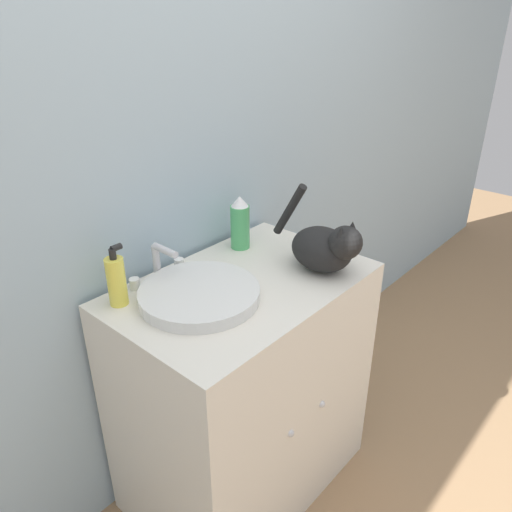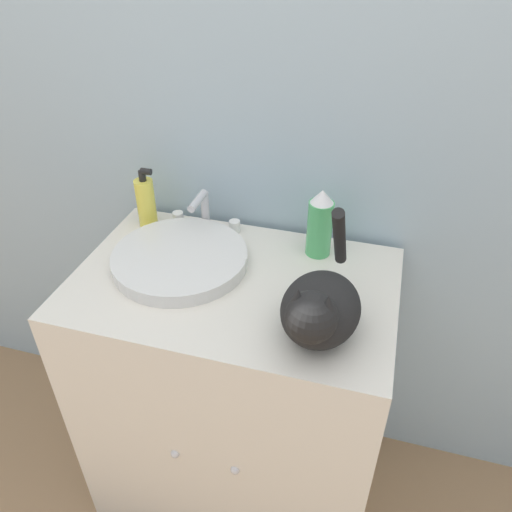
% 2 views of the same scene
% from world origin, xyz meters
% --- Properties ---
extents(wall_back, '(6.00, 0.05, 2.50)m').
position_xyz_m(wall_back, '(0.00, 0.58, 1.25)').
color(wall_back, '#9EB7C6').
rests_on(wall_back, ground_plane).
extents(vanity_cabinet, '(0.82, 0.55, 0.86)m').
position_xyz_m(vanity_cabinet, '(0.00, 0.27, 0.43)').
color(vanity_cabinet, silver).
rests_on(vanity_cabinet, ground_plane).
extents(sink_basin, '(0.36, 0.36, 0.04)m').
position_xyz_m(sink_basin, '(-0.16, 0.29, 0.88)').
color(sink_basin, silver).
rests_on(sink_basin, vanity_cabinet).
extents(faucet, '(0.21, 0.11, 0.12)m').
position_xyz_m(faucet, '(-0.16, 0.48, 0.92)').
color(faucet, silver).
rests_on(faucet, vanity_cabinet).
extents(cat, '(0.19, 0.36, 0.27)m').
position_xyz_m(cat, '(0.24, 0.13, 0.94)').
color(cat, black).
rests_on(cat, vanity_cabinet).
extents(soap_bottle, '(0.06, 0.05, 0.18)m').
position_xyz_m(soap_bottle, '(-0.32, 0.45, 0.94)').
color(soap_bottle, '#EADB4C').
rests_on(soap_bottle, vanity_cabinet).
extents(spray_bottle, '(0.07, 0.07, 0.19)m').
position_xyz_m(spray_bottle, '(0.18, 0.45, 0.95)').
color(spray_bottle, '#4CB266').
rests_on(spray_bottle, vanity_cabinet).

